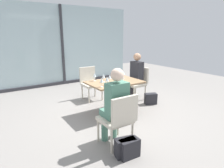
{
  "coord_description": "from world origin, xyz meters",
  "views": [
    {
      "loc": [
        -2.36,
        -3.42,
        1.75
      ],
      "look_at": [
        0.0,
        0.1,
        0.65
      ],
      "focal_mm": 31.04,
      "sensor_mm": 36.0,
      "label": 1
    }
  ],
  "objects": [
    {
      "name": "person_far_right",
      "position": [
        0.98,
        0.46,
        0.7
      ],
      "size": [
        0.39,
        0.34,
        1.26
      ],
      "color": "#28282D",
      "rests_on": "ground_plane"
    },
    {
      "name": "wine_glass_4",
      "position": [
        0.34,
        0.12,
        0.86
      ],
      "size": [
        0.07,
        0.07,
        0.18
      ],
      "color": "silver",
      "rests_on": "dining_table_main"
    },
    {
      "name": "wine_glass_0",
      "position": [
        0.29,
        0.25,
        0.86
      ],
      "size": [
        0.07,
        0.07,
        0.18
      ],
      "color": "silver",
      "rests_on": "dining_table_main"
    },
    {
      "name": "handbag_2",
      "position": [
        -0.8,
        -1.45,
        0.14
      ],
      "size": [
        0.33,
        0.22,
        0.28
      ],
      "primitive_type": "cube",
      "rotation": [
        0.0,
        0.0,
        -0.23
      ],
      "color": "#232328",
      "rests_on": "ground_plane"
    },
    {
      "name": "handbag_0",
      "position": [
        -0.77,
        -1.5,
        0.14
      ],
      "size": [
        0.31,
        0.18,
        0.28
      ],
      "primitive_type": "cube",
      "rotation": [
        0.0,
        0.0,
        -0.05
      ],
      "color": "#232328",
      "rests_on": "ground_plane"
    },
    {
      "name": "window_wall_backdrop",
      "position": [
        0.0,
        3.2,
        1.21
      ],
      "size": [
        5.26,
        0.1,
        2.7
      ],
      "color": "#9FB7BC",
      "rests_on": "ground_plane"
    },
    {
      "name": "wine_glass_2",
      "position": [
        -0.15,
        -0.04,
        0.86
      ],
      "size": [
        0.07,
        0.07,
        0.18
      ],
      "color": "silver",
      "rests_on": "dining_table_main"
    },
    {
      "name": "coffee_cup",
      "position": [
        0.22,
        0.01,
        0.78
      ],
      "size": [
        0.08,
        0.08,
        0.09
      ],
      "primitive_type": "cylinder",
      "color": "white",
      "rests_on": "dining_table_main"
    },
    {
      "name": "wine_glass_5",
      "position": [
        -0.34,
        0.29,
        0.86
      ],
      "size": [
        0.07,
        0.07,
        0.18
      ],
      "color": "silver",
      "rests_on": "dining_table_main"
    },
    {
      "name": "wine_glass_1",
      "position": [
        -0.23,
        0.09,
        0.86
      ],
      "size": [
        0.07,
        0.07,
        0.18
      ],
      "color": "silver",
      "rests_on": "dining_table_main"
    },
    {
      "name": "chair_front_left",
      "position": [
        -0.73,
        -1.17,
        0.5
      ],
      "size": [
        0.46,
        0.5,
        0.87
      ],
      "color": "beige",
      "rests_on": "ground_plane"
    },
    {
      "name": "wine_glass_3",
      "position": [
        -0.32,
        -0.2,
        0.86
      ],
      "size": [
        0.07,
        0.07,
        0.18
      ],
      "color": "silver",
      "rests_on": "dining_table_main"
    },
    {
      "name": "dining_table_main",
      "position": [
        0.0,
        0.0,
        0.52
      ],
      "size": [
        1.17,
        0.79,
        0.73
      ],
      "color": "#997551",
      "rests_on": "ground_plane"
    },
    {
      "name": "person_front_left",
      "position": [
        -0.73,
        -1.06,
        0.7
      ],
      "size": [
        0.34,
        0.39,
        1.26
      ],
      "color": "#4C7F6B",
      "rests_on": "ground_plane"
    },
    {
      "name": "chair_near_window",
      "position": [
        0.0,
        1.17,
        0.5
      ],
      "size": [
        0.46,
        0.51,
        0.87
      ],
      "color": "beige",
      "rests_on": "ground_plane"
    },
    {
      "name": "ground_plane",
      "position": [
        0.0,
        0.0,
        0.0
      ],
      "size": [
        12.0,
        12.0,
        0.0
      ],
      "primitive_type": "plane",
      "color": "gray"
    },
    {
      "name": "wine_glass_6",
      "position": [
        -0.46,
        -0.23,
        0.86
      ],
      "size": [
        0.07,
        0.07,
        0.18
      ],
      "color": "silver",
      "rests_on": "dining_table_main"
    },
    {
      "name": "chair_far_right",
      "position": [
        1.09,
        0.46,
        0.5
      ],
      "size": [
        0.5,
        0.46,
        0.87
      ],
      "color": "beige",
      "rests_on": "ground_plane"
    },
    {
      "name": "cell_phone_on_table",
      "position": [
        -0.14,
        -0.17,
        0.73
      ],
      "size": [
        0.11,
        0.16,
        0.01
      ],
      "primitive_type": "cube",
      "rotation": [
        0.0,
        0.0,
        -0.32
      ],
      "color": "black",
      "rests_on": "dining_table_main"
    },
    {
      "name": "handbag_1",
      "position": [
        1.08,
        -0.06,
        0.14
      ],
      "size": [
        0.34,
        0.27,
        0.28
      ],
      "primitive_type": "cube",
      "rotation": [
        0.0,
        0.0,
        -0.41
      ],
      "color": "#232328",
      "rests_on": "ground_plane"
    }
  ]
}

